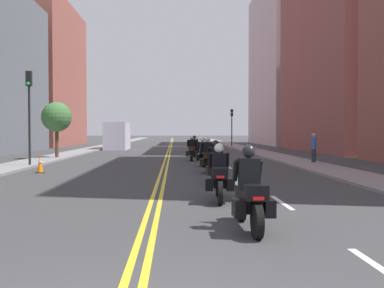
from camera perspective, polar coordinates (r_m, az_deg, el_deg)
ground_plane at (r=52.03m, az=-2.81°, el=-0.46°), size 264.00×264.00×0.00m
sidewalk_left at (r=52.72m, az=-11.53°, el=-0.40°), size 2.32×144.00×0.12m
sidewalk_right at (r=52.56m, az=5.94°, el=-0.38°), size 2.32×144.00×0.12m
centreline_yellow_inner at (r=52.03m, az=-2.94°, el=-0.45°), size 0.12×132.00×0.01m
centreline_yellow_outer at (r=52.03m, az=-2.67°, el=-0.45°), size 0.12×132.00×0.01m
lane_dashes_white at (r=33.18m, az=2.78°, el=-1.67°), size 0.14×56.40×0.01m
building_right_1 at (r=46.59m, az=20.06°, el=13.61°), size 9.66×20.00×23.30m
building_left_2 at (r=62.40m, az=-18.01°, el=8.26°), size 6.76×19.10×18.35m
building_right_2 at (r=67.00m, az=11.31°, el=9.77°), size 6.23×20.51×22.80m
motorcycle_0 at (r=8.83m, az=7.34°, el=-6.66°), size 0.77×2.30×1.67m
motorcycle_1 at (r=12.38m, az=3.46°, el=-4.26°), size 0.78×2.31×1.59m
motorcycle_2 at (r=16.55m, az=3.06°, el=-2.75°), size 0.77×2.23×1.60m
motorcycle_3 at (r=20.73m, az=2.00°, el=-1.80°), size 0.77×2.15×1.68m
motorcycle_4 at (r=24.54m, az=1.38°, el=-1.32°), size 0.76×2.19×1.61m
motorcycle_5 at (r=29.16m, az=-0.06°, el=-0.86°), size 0.77×2.26×1.63m
motorcycle_6 at (r=33.23m, az=0.30°, el=-0.54°), size 0.76×2.26×1.60m
traffic_cone_0 at (r=21.85m, az=-18.75°, el=-2.44°), size 0.36×0.36×0.81m
traffic_light_near at (r=25.53m, az=-20.00°, el=5.07°), size 0.28×0.38×5.12m
traffic_light_far at (r=52.77m, az=5.08°, el=2.94°), size 0.28×0.38×4.48m
pedestrian_0 at (r=26.94m, az=15.22°, el=-0.52°), size 0.36×0.42×1.80m
street_tree_1 at (r=32.24m, az=-16.83°, el=3.27°), size 2.05×2.05×3.92m
parked_truck at (r=47.75m, az=-9.40°, el=0.86°), size 2.20×6.50×2.80m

